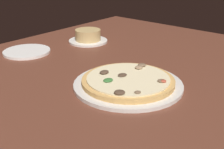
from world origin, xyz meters
The scene contains 4 objects.
dining_table centered at (0.00, 0.00, 2.00)cm, with size 150.00×110.00×4.00cm, color brown.
pizza_main centered at (3.84, -8.27, 5.19)cm, with size 29.89×29.89×3.37cm.
ramekin_on_saucer centered at (27.69, 30.43, 6.19)cm, with size 15.57×15.57×5.12cm.
side_plate centered at (3.30, 37.62, 4.45)cm, with size 16.83×16.83×0.90cm, color white.
Camera 1 is at (-56.55, -53.73, 38.61)cm, focal length 48.56 mm.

